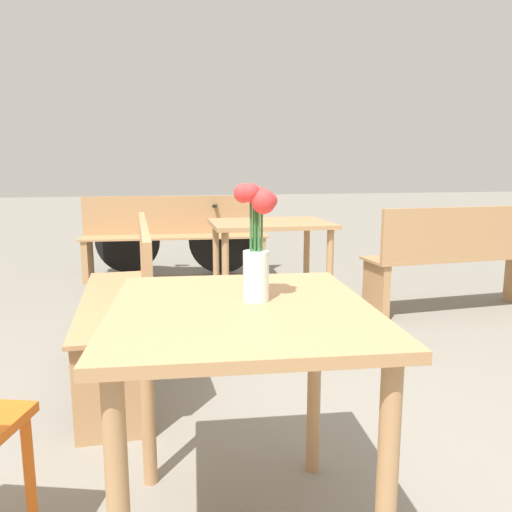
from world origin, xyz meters
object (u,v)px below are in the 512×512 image
at_px(bench_far, 176,232).
at_px(bicycle, 174,239).
at_px(bench_middle, 460,256).
at_px(table_front, 241,348).
at_px(flower_vase, 256,243).
at_px(table_back, 270,238).
at_px(bench_near, 129,297).

xyz_separation_m(bench_far, bicycle, (-0.00, 0.22, -0.10)).
bearing_deg(bench_middle, bench_far, 138.66).
bearing_deg(bicycle, table_front, -90.92).
distance_m(flower_vase, bench_far, 3.89).
xyz_separation_m(table_front, table_back, (0.66, 2.26, -0.01)).
bearing_deg(bench_far, flower_vase, -90.24).
height_order(table_front, bench_middle, bench_middle).
distance_m(table_front, flower_vase, 0.30).
bearing_deg(bench_middle, table_back, 172.75).
distance_m(bench_middle, table_back, 1.51).
distance_m(table_front, bench_middle, 2.99).
xyz_separation_m(table_front, flower_vase, (0.05, 0.04, 0.29)).
xyz_separation_m(bench_near, bench_far, (0.42, 2.54, 0.02)).
bearing_deg(table_front, table_back, 73.65).
bearing_deg(table_back, table_front, -106.35).
bearing_deg(flower_vase, bench_near, 106.83).
relative_size(bench_near, bicycle, 0.84).
relative_size(table_front, flower_vase, 2.60).
distance_m(flower_vase, bicycle, 4.13).
relative_size(table_front, table_back, 0.99).
bearing_deg(table_front, bench_middle, 43.86).
height_order(bench_middle, bench_far, same).
height_order(bench_near, bench_middle, same).
xyz_separation_m(bench_near, bicycle, (0.42, 2.76, -0.08)).
height_order(flower_vase, bench_middle, flower_vase).
bearing_deg(bench_near, table_front, -75.60).
height_order(table_front, flower_vase, flower_vase).
relative_size(bench_middle, bicycle, 0.88).
height_order(flower_vase, table_back, flower_vase).
relative_size(flower_vase, bench_middle, 0.23).
relative_size(bench_middle, bench_far, 0.78).
xyz_separation_m(flower_vase, bench_middle, (2.10, 2.03, -0.47)).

